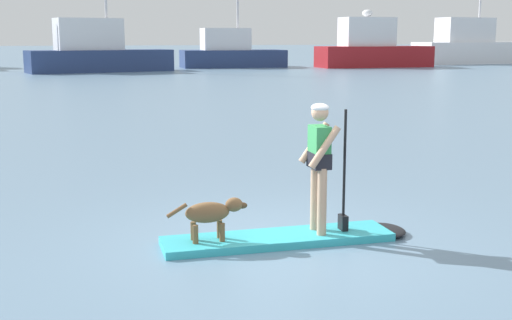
{
  "coord_description": "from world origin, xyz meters",
  "views": [
    {
      "loc": [
        -2.56,
        -7.82,
        2.6
      ],
      "look_at": [
        0.0,
        1.0,
        0.9
      ],
      "focal_mm": 46.82,
      "sensor_mm": 36.0,
      "label": 1
    }
  ],
  "objects_px": {
    "person_paddler": "(320,158)",
    "moored_boat_center": "(372,49)",
    "moored_boat_outer": "(470,47)",
    "moored_boat_port": "(231,53)",
    "paddleboard": "(294,237)",
    "dog": "(211,213)",
    "moored_boat_starboard": "(97,52)"
  },
  "relations": [
    {
      "from": "person_paddler",
      "to": "moored_boat_center",
      "type": "height_order",
      "value": "moored_boat_center"
    },
    {
      "from": "moored_boat_center",
      "to": "moored_boat_outer",
      "type": "relative_size",
      "value": 0.81
    },
    {
      "from": "moored_boat_port",
      "to": "paddleboard",
      "type": "bearing_deg",
      "value": -103.12
    },
    {
      "from": "dog",
      "to": "moored_boat_starboard",
      "type": "xyz_separation_m",
      "value": [
        0.95,
        44.08,
        1.03
      ]
    },
    {
      "from": "moored_boat_starboard",
      "to": "person_paddler",
      "type": "bearing_deg",
      "value": -89.39
    },
    {
      "from": "moored_boat_starboard",
      "to": "dog",
      "type": "bearing_deg",
      "value": -91.23
    },
    {
      "from": "moored_boat_starboard",
      "to": "moored_boat_center",
      "type": "xyz_separation_m",
      "value": [
        23.3,
        1.46,
        0.1
      ]
    },
    {
      "from": "paddleboard",
      "to": "moored_boat_starboard",
      "type": "xyz_separation_m",
      "value": [
        -0.14,
        44.1,
        1.43
      ]
    },
    {
      "from": "person_paddler",
      "to": "dog",
      "type": "relative_size",
      "value": 1.64
    },
    {
      "from": "paddleboard",
      "to": "dog",
      "type": "height_order",
      "value": "dog"
    },
    {
      "from": "dog",
      "to": "moored_boat_outer",
      "type": "bearing_deg",
      "value": 53.49
    },
    {
      "from": "person_paddler",
      "to": "moored_boat_starboard",
      "type": "height_order",
      "value": "moored_boat_starboard"
    },
    {
      "from": "paddleboard",
      "to": "person_paddler",
      "type": "bearing_deg",
      "value": -1.17
    },
    {
      "from": "person_paddler",
      "to": "dog",
      "type": "height_order",
      "value": "person_paddler"
    },
    {
      "from": "moored_boat_port",
      "to": "dog",
      "type": "bearing_deg",
      "value": -104.33
    },
    {
      "from": "dog",
      "to": "moored_boat_center",
      "type": "relative_size",
      "value": 0.1
    },
    {
      "from": "moored_boat_port",
      "to": "moored_boat_outer",
      "type": "relative_size",
      "value": 0.84
    },
    {
      "from": "paddleboard",
      "to": "moored_boat_port",
      "type": "relative_size",
      "value": 0.31
    },
    {
      "from": "moored_boat_center",
      "to": "moored_boat_starboard",
      "type": "bearing_deg",
      "value": -176.43
    },
    {
      "from": "moored_boat_starboard",
      "to": "moored_boat_port",
      "type": "height_order",
      "value": "moored_boat_starboard"
    },
    {
      "from": "person_paddler",
      "to": "moored_boat_center",
      "type": "relative_size",
      "value": 0.17
    },
    {
      "from": "person_paddler",
      "to": "moored_boat_starboard",
      "type": "xyz_separation_m",
      "value": [
        -0.47,
        44.11,
        0.4
      ]
    },
    {
      "from": "person_paddler",
      "to": "dog",
      "type": "bearing_deg",
      "value": 178.83
    },
    {
      "from": "dog",
      "to": "moored_boat_outer",
      "type": "relative_size",
      "value": 0.08
    },
    {
      "from": "moored_boat_center",
      "to": "person_paddler",
      "type": "bearing_deg",
      "value": -116.61
    },
    {
      "from": "paddleboard",
      "to": "dog",
      "type": "relative_size",
      "value": 3.19
    },
    {
      "from": "person_paddler",
      "to": "moored_boat_outer",
      "type": "bearing_deg",
      "value": 54.58
    },
    {
      "from": "moored_boat_starboard",
      "to": "moored_boat_outer",
      "type": "distance_m",
      "value": 36.19
    },
    {
      "from": "paddleboard",
      "to": "moored_boat_port",
      "type": "xyz_separation_m",
      "value": [
        11.34,
        48.66,
        1.21
      ]
    },
    {
      "from": "moored_boat_starboard",
      "to": "moored_boat_center",
      "type": "height_order",
      "value": "moored_boat_starboard"
    },
    {
      "from": "person_paddler",
      "to": "dog",
      "type": "distance_m",
      "value": 1.56
    },
    {
      "from": "moored_boat_outer",
      "to": "paddleboard",
      "type": "bearing_deg",
      "value": -125.68
    }
  ]
}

